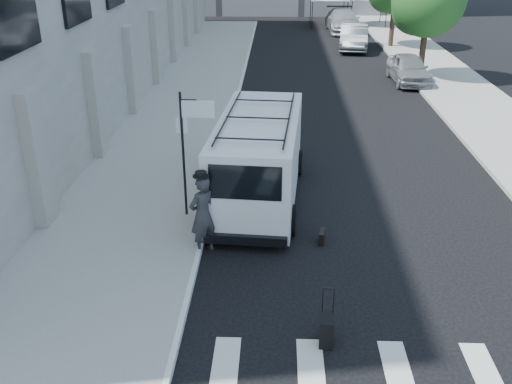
# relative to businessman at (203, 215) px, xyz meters

# --- Properties ---
(ground) EXTENTS (120.00, 120.00, 0.00)m
(ground) POSITION_rel_businessman_xyz_m (1.90, -1.44, -1.03)
(ground) COLOR black
(ground) RESTS_ON ground
(sidewalk_left) EXTENTS (4.50, 48.00, 0.15)m
(sidewalk_left) POSITION_rel_businessman_xyz_m (-2.35, 14.56, -0.96)
(sidewalk_left) COLOR gray
(sidewalk_left) RESTS_ON ground
(sidewalk_right) EXTENTS (4.00, 56.00, 0.15)m
(sidewalk_right) POSITION_rel_businessman_xyz_m (10.90, 18.56, -0.96)
(sidewalk_right) COLOR gray
(sidewalk_right) RESTS_ON ground
(sign_pole) EXTENTS (1.03, 0.07, 3.50)m
(sign_pole) POSITION_rel_businessman_xyz_m (-0.46, 1.77, 1.62)
(sign_pole) COLOR black
(sign_pole) RESTS_ON sidewalk_left
(tree_near) EXTENTS (3.80, 3.83, 6.03)m
(tree_near) POSITION_rel_businessman_xyz_m (9.40, 18.72, 2.94)
(tree_near) COLOR black
(tree_near) RESTS_ON ground
(businessman) EXTENTS (0.89, 0.88, 2.07)m
(businessman) POSITION_rel_businessman_xyz_m (0.00, 0.00, 0.00)
(businessman) COLOR #2F3031
(businessman) RESTS_ON ground
(briefcase) EXTENTS (0.19, 0.45, 0.34)m
(briefcase) POSITION_rel_businessman_xyz_m (3.01, 0.56, -0.86)
(briefcase) COLOR black
(briefcase) RESTS_ON ground
(suitcase) EXTENTS (0.31, 0.45, 1.18)m
(suitcase) POSITION_rel_businessman_xyz_m (2.83, -3.43, -0.72)
(suitcase) COLOR black
(suitcase) RESTS_ON ground
(cargo_van) EXTENTS (2.78, 6.93, 2.54)m
(cargo_van) POSITION_rel_businessman_xyz_m (1.29, 3.30, 0.27)
(cargo_van) COLOR white
(cargo_van) RESTS_ON ground
(parked_car_a) EXTENTS (1.85, 4.39, 1.48)m
(parked_car_a) POSITION_rel_businessman_xyz_m (8.70, 17.84, -0.29)
(parked_car_a) COLOR #909497
(parked_car_a) RESTS_ON ground
(parked_car_b) EXTENTS (2.38, 5.28, 1.68)m
(parked_car_b) POSITION_rel_businessman_xyz_m (6.90, 26.98, -0.19)
(parked_car_b) COLOR #585C60
(parked_car_b) RESTS_ON ground
(parked_car_c) EXTENTS (2.60, 5.99, 1.72)m
(parked_car_c) POSITION_rel_businessman_xyz_m (6.90, 34.23, -0.18)
(parked_car_c) COLOR #A4A7AC
(parked_car_c) RESTS_ON ground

